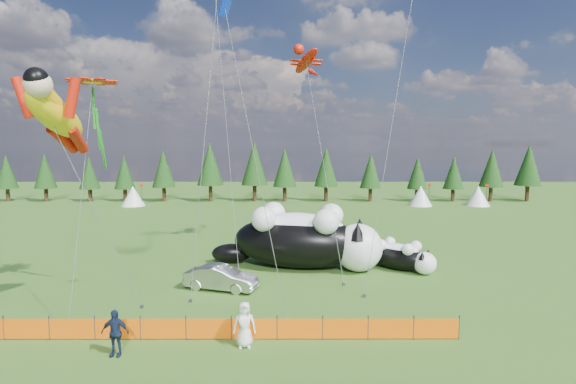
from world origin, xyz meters
name	(u,v)px	position (x,y,z in m)	size (l,w,h in m)	color
ground	(219,314)	(0.00, 0.00, 0.00)	(160.00, 160.00, 0.00)	#143509
safety_fence	(209,329)	(0.00, -3.00, 0.50)	(22.06, 0.06, 1.10)	#262626
tree_line	(264,175)	(0.00, 45.00, 4.00)	(90.00, 4.00, 8.00)	black
festival_tents	(342,196)	(11.00, 40.00, 1.40)	(50.00, 3.20, 2.80)	white
cat_large	(304,238)	(4.63, 8.59, 2.08)	(12.01, 6.20, 4.38)	black
cat_small	(401,256)	(11.22, 8.05, 0.97)	(4.64, 4.29, 2.04)	black
car	(221,278)	(-0.46, 3.85, 0.71)	(1.51, 4.33, 1.43)	#BABABF
spectator_c	(115,333)	(-3.54, -4.48, 0.96)	(1.13, 0.58, 1.93)	#141F39
spectator_e	(244,324)	(1.63, -3.68, 0.97)	(0.95, 0.62, 1.95)	white
superhero_kite	(56,115)	(-6.98, -1.51, 9.89)	(5.13, 4.91, 12.22)	yellow
gecko_kite	(306,61)	(4.95, 14.41, 15.10)	(4.56, 12.91, 17.98)	red
flower_kite	(93,85)	(-6.93, 2.43, 11.72)	(3.23, 6.50, 12.69)	red
diamond_kite_b	(412,1)	(11.63, 8.59, 17.91)	(4.67, 6.82, 20.25)	#0C917D
diamond_kite_c	(228,25)	(0.88, -1.79, 13.72)	(3.14, 0.96, 15.16)	#0B2CB1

